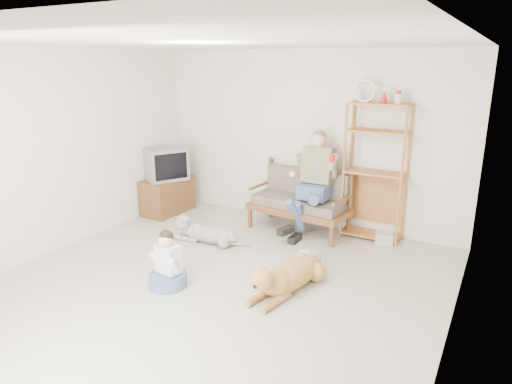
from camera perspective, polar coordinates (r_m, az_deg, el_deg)
The scene contains 16 objects.
floor at distance 5.33m, azimuth -6.16°, elevation -12.30°, with size 5.50×5.50×0.00m, color beige.
ceiling at distance 4.70m, azimuth -7.20°, elevation 18.08°, with size 5.50×5.50×0.00m, color silver.
wall_back at distance 7.20m, azimuth 6.29°, elevation 6.61°, with size 5.00×5.00×0.00m, color silver.
wall_left at distance 6.59m, azimuth -24.63°, elevation 4.35°, with size 5.50×5.50×0.00m, color silver.
wall_right at distance 3.98m, azimuth 24.07°, elevation -2.59°, with size 5.50×5.50×0.00m, color silver.
loveseat at distance 7.01m, azimuth 5.61°, elevation -0.89°, with size 1.56×0.83×0.95m.
man at distance 6.66m, azimuth 6.69°, elevation 0.24°, with size 0.59×0.85×1.37m.
etagere at distance 6.72m, azimuth 14.61°, elevation 2.55°, with size 0.88×0.38×2.29m.
book_stack at distance 6.81m, azimuth 15.70°, elevation -5.62°, with size 0.24×0.18×0.15m, color silver.
tv_stand at distance 7.97m, azimuth -11.03°, elevation -0.42°, with size 0.53×0.92×0.60m.
crt_tv at distance 7.78m, azimuth -11.24°, elevation 3.49°, with size 0.76×0.81×0.54m.
wall_outlet at distance 7.98m, azimuth -2.26°, elevation -0.09°, with size 0.12×0.02×0.08m, color silver.
golden_retriever at distance 5.25m, azimuth 3.83°, elevation -10.51°, with size 0.54×1.45×0.44m.
shaggy_dog at distance 6.64m, azimuth -6.42°, elevation -5.03°, with size 1.21×0.39×0.36m.
terrier at distance 5.93m, azimuth 6.07°, elevation -8.18°, with size 0.26×0.62×0.24m.
child at distance 5.42m, azimuth -10.98°, elevation -9.09°, with size 0.44×0.44×0.69m.
Camera 1 is at (2.76, -3.79, 2.53)m, focal length 32.00 mm.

